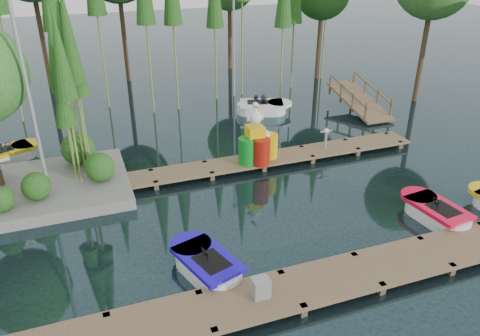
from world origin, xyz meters
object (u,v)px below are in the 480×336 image
object	(u,v)px
island	(5,104)
boat_yellow_far	(8,154)
yellow_barrel	(270,146)
utility_cabinet	(261,288)
boat_red	(436,213)
boat_blue	(207,265)
drum_cluster	(256,145)

from	to	relation	value
island	boat_yellow_far	world-z (taller)	island
island	yellow_barrel	xyz separation A→B (m)	(8.73, -0.79, -2.42)
island	utility_cabinet	distance (m)	9.89
boat_red	boat_yellow_far	bearing A→B (deg)	137.69
boat_red	utility_cabinet	size ratio (longest dim) A/B	5.19
boat_red	utility_cabinet	world-z (taller)	utility_cabinet
boat_yellow_far	utility_cabinet	size ratio (longest dim) A/B	5.33
island	boat_yellow_far	distance (m)	4.27
boat_yellow_far	yellow_barrel	bearing A→B (deg)	-24.53
boat_red	boat_yellow_far	distance (m)	15.70
boat_yellow_far	yellow_barrel	size ratio (longest dim) A/B	2.82
island	boat_yellow_far	size ratio (longest dim) A/B	2.57
boat_blue	yellow_barrel	xyz separation A→B (m)	(4.10, 5.41, 0.52)
island	drum_cluster	size ratio (longest dim) A/B	2.92
boat_red	drum_cluster	size ratio (longest dim) A/B	1.11
utility_cabinet	island	bearing A→B (deg)	125.16
yellow_barrel	drum_cluster	xyz separation A→B (m)	(-0.62, -0.16, 0.21)
boat_blue	boat_yellow_far	distance (m)	10.67
boat_red	boat_blue	bearing A→B (deg)	173.72
boat_red	drum_cluster	xyz separation A→B (m)	(-3.89, 5.22, 0.74)
boat_blue	utility_cabinet	bearing A→B (deg)	-79.33
boat_red	boat_yellow_far	world-z (taller)	boat_yellow_far
boat_blue	boat_yellow_far	xyz separation A→B (m)	(-5.36, 9.22, 0.01)
drum_cluster	island	bearing A→B (deg)	173.30
island	drum_cluster	world-z (taller)	island
boat_red	boat_yellow_far	size ratio (longest dim) A/B	0.97
boat_blue	drum_cluster	xyz separation A→B (m)	(3.48, 5.24, 0.74)
boat_yellow_far	drum_cluster	distance (m)	9.72
boat_yellow_far	island	bearing A→B (deg)	-78.99
boat_red	yellow_barrel	size ratio (longest dim) A/B	2.75
island	utility_cabinet	xyz separation A→B (m)	(5.49, -7.79, -2.64)
island	boat_red	world-z (taller)	island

